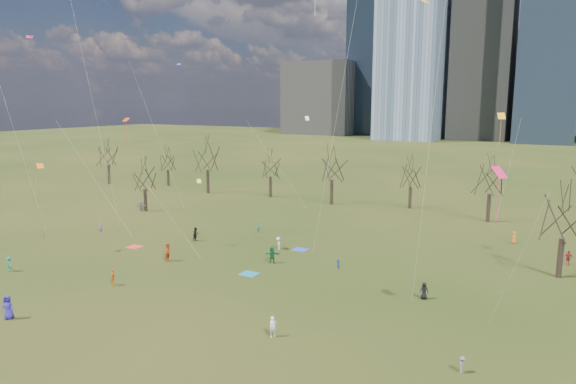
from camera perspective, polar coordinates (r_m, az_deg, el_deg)
The scene contains 23 objects.
ground at distance 46.43m, azimuth -7.14°, elevation -10.85°, with size 500.00×500.00×0.00m, color black.
downtown_skyline at distance 248.47m, azimuth 22.41°, elevation 14.51°, with size 212.50×78.00×118.00m.
bare_tree_row at distance 77.49m, azimuth 8.80°, elevation 2.23°, with size 113.04×29.80×9.50m.
blanket_teal at distance 50.42m, azimuth -4.34°, elevation -9.06°, with size 1.60×1.50×0.03m, color teal.
blanket_navy at distance 58.16m, azimuth 1.35°, elevation -6.42°, with size 1.60×1.50×0.03m, color blue.
blanket_crimson at distance 61.80m, azimuth -16.68°, elevation -5.86°, with size 1.60×1.50×0.03m, color red.
person_0 at distance 45.61m, azimuth -28.69°, elevation -11.16°, with size 0.93×0.61×1.91m, color #2B2192.
person_1 at distance 37.56m, azimuth -1.69°, elevation -14.73°, with size 0.55×0.36×1.52m, color white.
person_2 at distance 55.26m, azimuth -13.12°, elevation -6.53°, with size 0.95×0.74×1.96m, color #BE491B.
person_3 at distance 34.95m, azimuth 18.78°, elevation -17.70°, with size 0.69×0.40×1.07m, color slate.
person_4 at distance 49.71m, azimuth -18.88°, elevation -8.96°, with size 0.90×0.37×1.53m, color orange.
person_5 at distance 53.34m, azimuth -1.78°, elevation -6.99°, with size 1.61×0.51×1.74m, color #166539.
person_6 at distance 45.51m, azimuth 14.88°, elevation -10.56°, with size 0.72×0.47×1.48m, color black.
person_7 at distance 69.64m, azimuth -20.12°, elevation -3.65°, with size 0.54×0.36×1.49m, color #9A4E9C.
person_8 at distance 51.93m, azimuth 5.56°, elevation -7.97°, with size 0.46×0.36×0.95m, color #2A3BB6.
person_9 at distance 58.09m, azimuth -1.09°, elevation -5.72°, with size 0.92×0.53×1.43m, color silver.
person_10 at distance 59.98m, azimuth 28.68°, elevation -6.43°, with size 0.89×0.37×1.51m, color #A8182E.
person_11 at distance 80.77m, azimuth -15.98°, elevation -1.55°, with size 1.50×0.48×1.62m, color #5A5A5E.
person_12 at distance 66.02m, azimuth 23.82°, elevation -4.65°, with size 0.71×0.46×1.45m, color orange.
person_13 at distance 65.47m, azimuth -3.27°, elevation -3.91°, with size 0.53×0.35×1.44m, color #186D56.
person_14 at distance 62.44m, azimuth -10.18°, elevation -4.64°, with size 0.82×0.64×1.69m, color black.
person_15 at distance 57.71m, azimuth -28.56°, elevation -7.04°, with size 0.98×0.56×1.52m, color #19724C.
kites_airborne at distance 49.86m, azimuth 3.79°, elevation 6.36°, with size 67.75×35.83×32.82m.
Camera 1 is at (25.32, -35.24, 16.49)m, focal length 32.00 mm.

